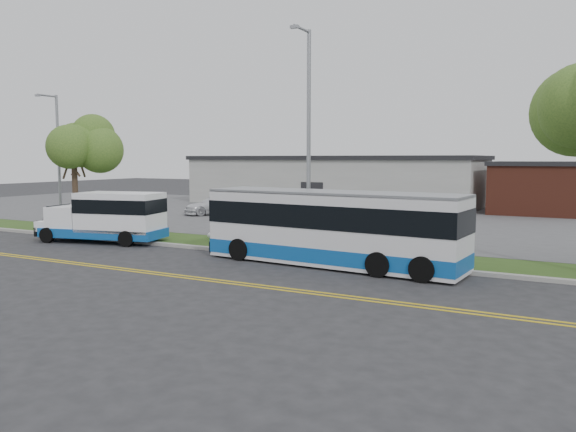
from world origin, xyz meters
The scene contains 18 objects.
ground centered at (0.00, 0.00, 0.00)m, with size 140.00×140.00×0.00m, color #28282B.
lane_line_north centered at (0.00, -3.85, 0.01)m, with size 70.00×0.12×0.01m, color gold.
lane_line_south centered at (0.00, -4.15, 0.01)m, with size 70.00×0.12×0.01m, color gold.
curb centered at (0.00, 1.10, 0.07)m, with size 80.00×0.30×0.15m, color #9E9B93.
verge centered at (0.00, 2.90, 0.05)m, with size 80.00×3.30×0.10m, color #2D4617.
parking_lot centered at (0.00, 17.00, 0.05)m, with size 80.00×25.00×0.10m, color #4C4C4F.
commercial_building centered at (-6.00, 27.00, 2.18)m, with size 25.40×10.40×4.35m.
brick_wing centered at (10.50, 26.00, 1.96)m, with size 6.30×7.30×3.90m.
tree_west centered at (-12.00, 3.20, 5.12)m, with size 4.40×4.40×6.91m.
streetlight_near centered at (3.00, 2.73, 5.23)m, with size 0.35×1.53×9.50m.
streetlight_far centered at (-16.00, 5.42, 4.48)m, with size 0.35×1.53×8.00m.
shuttle_bus centered at (-6.88, 0.73, 1.32)m, with size 6.70×3.32×2.47m.
transit_bus centered at (5.14, 0.44, 1.45)m, with size 10.51×3.18×2.87m.
pedestrian centered at (-2.56, 3.84, 0.89)m, with size 0.58×0.38×1.59m, color black.
parked_car_a centered at (-0.03, 14.90, 0.86)m, with size 1.61×4.62×1.52m, color #9EA1A5.
parked_car_b centered at (-9.85, 13.86, 0.76)m, with size 1.85×4.54×1.32m, color white.
grocery_bag_left centered at (-2.86, 3.59, 0.26)m, with size 0.32×0.32×0.32m, color white.
grocery_bag_right centered at (-2.26, 4.09, 0.26)m, with size 0.32×0.32×0.32m, color white.
Camera 1 is at (13.74, -19.35, 4.14)m, focal length 35.00 mm.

